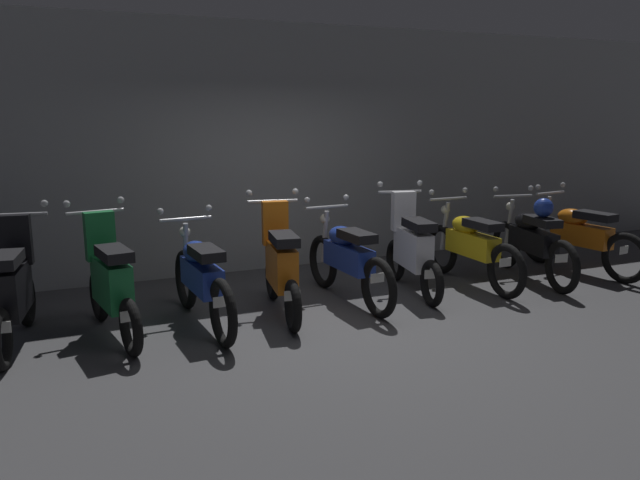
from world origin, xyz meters
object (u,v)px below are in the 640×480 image
Objects in this scene: motorbike_slot_1 at (13,289)px; motorbike_slot_9 at (579,236)px; motorbike_slot_4 at (281,265)px; motorbike_slot_6 at (412,249)px; motorbike_slot_5 at (347,259)px; motorbike_slot_8 at (532,239)px; motorbike_slot_2 at (111,283)px; motorbike_slot_3 at (201,278)px; motorbike_slot_7 at (471,246)px.

motorbike_slot_9 is at bearing -0.41° from motorbike_slot_1.
motorbike_slot_4 is 1.72m from motorbike_slot_6.
motorbike_slot_4 and motorbike_slot_6 have the same top height.
motorbike_slot_9 is (2.56, -0.09, -0.04)m from motorbike_slot_6.
motorbike_slot_1 is 0.86× the size of motorbike_slot_5.
motorbike_slot_5 is at bearing 177.58° from motorbike_slot_8.
motorbike_slot_3 is at bearing -2.55° from motorbike_slot_2.
motorbike_slot_2 is (0.84, -0.12, 0.00)m from motorbike_slot_1.
motorbike_slot_1 reaches higher than motorbike_slot_3.
motorbike_slot_3 and motorbike_slot_5 have the same top height.
motorbike_slot_3 is (1.71, -0.16, -0.04)m from motorbike_slot_1.
motorbike_slot_9 is at bearing -2.49° from motorbike_slot_7.
motorbike_slot_5 is 2.58m from motorbike_slot_8.
motorbike_slot_2 is at bearing -8.25° from motorbike_slot_1.
motorbike_slot_2 is at bearing 177.45° from motorbike_slot_3.
motorbike_slot_4 is at bearing -171.64° from motorbike_slot_5.
motorbike_slot_4 is at bearing 2.83° from motorbike_slot_3.
motorbike_slot_1 is at bearing -179.51° from motorbike_slot_6.
motorbike_slot_2 is at bearing -178.03° from motorbike_slot_7.
motorbike_slot_5 is 0.87m from motorbike_slot_6.
motorbike_slot_6 reaches higher than motorbike_slot_9.
motorbike_slot_2 is at bearing -177.35° from motorbike_slot_6.
motorbike_slot_8 is (4.29, 0.06, 0.04)m from motorbike_slot_3.
motorbike_slot_9 is at bearing 3.56° from motorbike_slot_8.
motorbike_slot_3 is 4.29m from motorbike_slot_8.
motorbike_slot_2 reaches higher than motorbike_slot_3.
motorbike_slot_1 is at bearing 179.59° from motorbike_slot_9.
motorbike_slot_4 is (1.73, 0.00, 0.00)m from motorbike_slot_2.
motorbike_slot_4 is 0.86× the size of motorbike_slot_9.
motorbike_slot_5 is 1.00× the size of motorbike_slot_9.
motorbike_slot_4 reaches higher than motorbike_slot_9.
motorbike_slot_7 is (2.56, 0.14, -0.04)m from motorbike_slot_4.
motorbike_slot_4 is 0.86× the size of motorbike_slot_5.
motorbike_slot_6 is (0.87, 0.03, 0.04)m from motorbike_slot_5.
motorbike_slot_2 is 1.00× the size of motorbike_slot_6.
motorbike_slot_2 and motorbike_slot_6 have the same top height.
motorbike_slot_7 is at bearing 1.97° from motorbike_slot_2.
motorbike_slot_8 is at bearing -2.42° from motorbike_slot_5.
motorbike_slot_5 is at bearing 5.58° from motorbike_slot_3.
motorbike_slot_9 is (1.71, -0.07, 0.00)m from motorbike_slot_7.
motorbike_slot_1 is 0.85m from motorbike_slot_2.
motorbike_slot_9 is (3.43, -0.06, 0.00)m from motorbike_slot_5.
motorbike_slot_6 is at bearing 178.08° from motorbike_slot_9.
motorbike_slot_1 is 1.00× the size of motorbike_slot_6.
motorbike_slot_8 is 1.00× the size of motorbike_slot_9.
motorbike_slot_5 is at bearing 179.06° from motorbike_slot_9.
motorbike_slot_7 is 1.00× the size of motorbike_slot_9.
motorbike_slot_3 is 1.00× the size of motorbike_slot_9.
motorbike_slot_5 is at bearing 2.87° from motorbike_slot_2.
motorbike_slot_2 is 0.86× the size of motorbike_slot_5.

